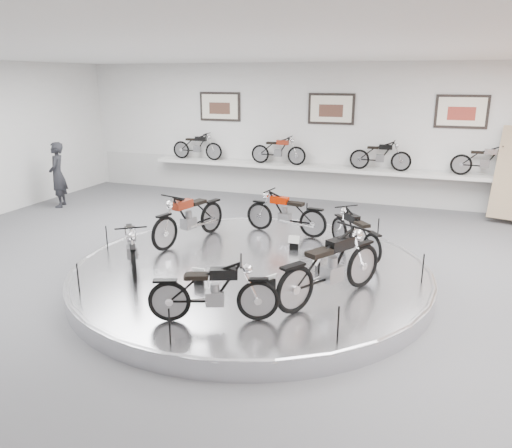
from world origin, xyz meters
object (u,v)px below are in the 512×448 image
(bike_e, at_px, (213,291))
(visitor, at_px, (58,175))
(display_platform, at_px, (251,273))
(shelf, at_px, (327,169))
(bike_a, at_px, (355,232))
(bike_d, at_px, (131,246))
(bike_c, at_px, (189,217))
(bike_f, at_px, (331,266))
(bike_b, at_px, (286,213))

(bike_e, xyz_separation_m, visitor, (-7.32, 5.45, 0.17))
(display_platform, height_order, visitor, visitor)
(shelf, bearing_deg, display_platform, -90.00)
(bike_a, height_order, bike_e, bike_e)
(display_platform, xyz_separation_m, visitor, (-7.06, 3.28, 0.77))
(display_platform, relative_size, bike_e, 4.15)
(visitor, bearing_deg, bike_d, 24.20)
(shelf, distance_m, visitor, 7.72)
(bike_e, bearing_deg, bike_c, 101.31)
(display_platform, relative_size, bike_a, 4.32)
(bike_a, xyz_separation_m, bike_d, (-3.54, -2.18, 0.01))
(shelf, xyz_separation_m, bike_c, (-1.68, -5.52, -0.17))
(bike_c, bearing_deg, bike_d, 8.38)
(shelf, height_order, visitor, visitor)
(display_platform, height_order, shelf, shelf)
(bike_e, relative_size, bike_f, 0.83)
(bike_b, xyz_separation_m, bike_f, (1.60, -2.99, 0.08))
(bike_a, relative_size, bike_f, 0.79)
(display_platform, distance_m, bike_c, 2.02)
(bike_a, relative_size, bike_e, 0.96)
(display_platform, relative_size, bike_b, 4.00)
(shelf, bearing_deg, bike_f, -77.38)
(shelf, height_order, bike_e, bike_e)
(bike_e, xyz_separation_m, bike_f, (1.38, 1.25, 0.10))
(bike_a, relative_size, visitor, 0.80)
(bike_b, distance_m, bike_d, 3.53)
(bike_c, bearing_deg, bike_e, 47.48)
(shelf, xyz_separation_m, bike_e, (0.26, -8.57, -0.25))
(bike_c, bearing_deg, shelf, 178.08)
(bike_e, height_order, visitor, visitor)
(display_platform, relative_size, bike_c, 3.58)
(bike_a, distance_m, visitor, 8.94)
(bike_b, relative_size, bike_d, 1.04)
(bike_f, relative_size, visitor, 1.01)
(bike_c, distance_m, bike_e, 3.62)
(display_platform, height_order, bike_f, bike_f)
(bike_b, height_order, bike_c, bike_c)
(bike_c, bearing_deg, bike_b, 139.53)
(bike_f, bearing_deg, bike_e, 163.48)
(display_platform, height_order, bike_e, bike_e)
(bike_f, bearing_deg, display_platform, 91.88)
(bike_b, height_order, bike_f, bike_f)
(bike_d, relative_size, bike_f, 0.82)
(bike_d, bearing_deg, bike_e, 23.35)
(bike_a, distance_m, bike_f, 2.21)
(shelf, bearing_deg, bike_b, -89.53)
(bike_b, height_order, bike_e, bike_b)
(bike_e, bearing_deg, bike_b, 71.93)
(display_platform, bearing_deg, bike_a, 37.79)
(bike_b, relative_size, visitor, 0.87)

